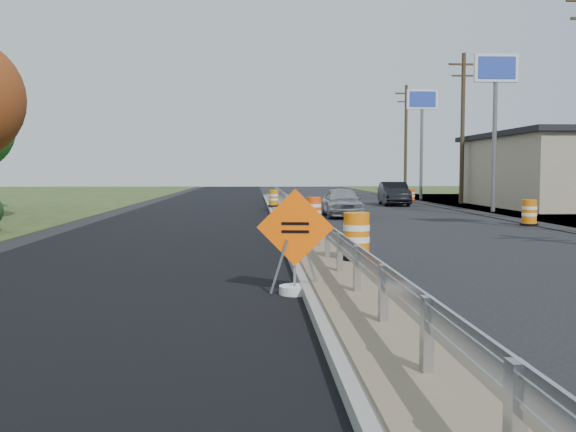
{
  "coord_description": "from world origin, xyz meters",
  "views": [
    {
      "loc": [
        -1.59,
        -15.73,
        2.08
      ],
      "look_at": [
        -0.84,
        -1.82,
        1.1
      ],
      "focal_mm": 40.0,
      "sensor_mm": 36.0,
      "label": 1
    }
  ],
  "objects": [
    {
      "name": "ground",
      "position": [
        0.0,
        0.0,
        0.0
      ],
      "size": [
        140.0,
        140.0,
        0.0
      ],
      "primitive_type": "plane",
      "color": "black",
      "rests_on": "ground"
    },
    {
      "name": "milled_overlay",
      "position": [
        -4.4,
        10.0,
        0.01
      ],
      "size": [
        7.2,
        120.0,
        0.01
      ],
      "primitive_type": "cube",
      "color": "black",
      "rests_on": "ground"
    },
    {
      "name": "median",
      "position": [
        0.0,
        8.0,
        0.11
      ],
      "size": [
        1.6,
        55.0,
        0.23
      ],
      "color": "gray",
      "rests_on": "ground"
    },
    {
      "name": "guardrail",
      "position": [
        0.0,
        9.0,
        0.73
      ],
      "size": [
        0.1,
        46.15,
        0.72
      ],
      "color": "silver",
      "rests_on": "median"
    },
    {
      "name": "pylon_sign_mid",
      "position": [
        10.5,
        16.0,
        6.48
      ],
      "size": [
        2.2,
        0.3,
        7.9
      ],
      "color": "slate",
      "rests_on": "ground"
    },
    {
      "name": "pylon_sign_north",
      "position": [
        10.5,
        30.0,
        6.48
      ],
      "size": [
        2.2,
        0.3,
        7.9
      ],
      "color": "slate",
      "rests_on": "ground"
    },
    {
      "name": "utility_pole_nmid",
      "position": [
        11.5,
        24.0,
        4.93
      ],
      "size": [
        1.9,
        0.26,
        9.4
      ],
      "color": "#473523",
      "rests_on": "ground"
    },
    {
      "name": "utility_pole_north",
      "position": [
        11.5,
        39.0,
        4.93
      ],
      "size": [
        1.9,
        0.26,
        9.4
      ],
      "color": "#473523",
      "rests_on": "ground"
    },
    {
      "name": "caution_sign",
      "position": [
        -0.9,
        -5.1,
        0.45
      ],
      "size": [
        1.29,
        0.54,
        1.78
      ],
      "rotation": [
        0.0,
        0.0,
        -0.14
      ],
      "color": "white",
      "rests_on": "ground"
    },
    {
      "name": "barrel_median_near",
      "position": [
        0.55,
        -2.53,
        0.7
      ],
      "size": [
        0.67,
        0.67,
        0.98
      ],
      "color": "black",
      "rests_on": "median"
    },
    {
      "name": "barrel_median_mid",
      "position": [
        0.55,
        6.86,
        0.67
      ],
      "size": [
        0.63,
        0.63,
        0.93
      ],
      "color": "black",
      "rests_on": "median"
    },
    {
      "name": "barrel_median_far",
      "position": [
        -0.55,
        17.55,
        0.65
      ],
      "size": [
        0.59,
        0.59,
        0.87
      ],
      "color": "black",
      "rests_on": "median"
    },
    {
      "name": "barrel_shoulder_near",
      "position": [
        8.88,
        8.02,
        0.48
      ],
      "size": [
        0.68,
        0.68,
        1.0
      ],
      "color": "black",
      "rests_on": "ground"
    },
    {
      "name": "barrel_shoulder_far",
      "position": [
        9.2,
        27.56,
        0.41
      ],
      "size": [
        0.58,
        0.58,
        0.85
      ],
      "color": "black",
      "rests_on": "ground"
    },
    {
      "name": "car_silver",
      "position": [
        2.4,
        13.04,
        0.68
      ],
      "size": [
        1.61,
        4.0,
        1.36
      ],
      "primitive_type": "imported",
      "rotation": [
        0.0,
        0.0,
        -0.0
      ],
      "color": "#A5A5A9",
      "rests_on": "ground"
    },
    {
      "name": "car_dark_mid",
      "position": [
        6.94,
        22.8,
        0.71
      ],
      "size": [
        1.78,
        4.39,
        1.42
      ],
      "primitive_type": "imported",
      "rotation": [
        0.0,
        0.0,
        -0.07
      ],
      "color": "black",
      "rests_on": "ground"
    }
  ]
}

